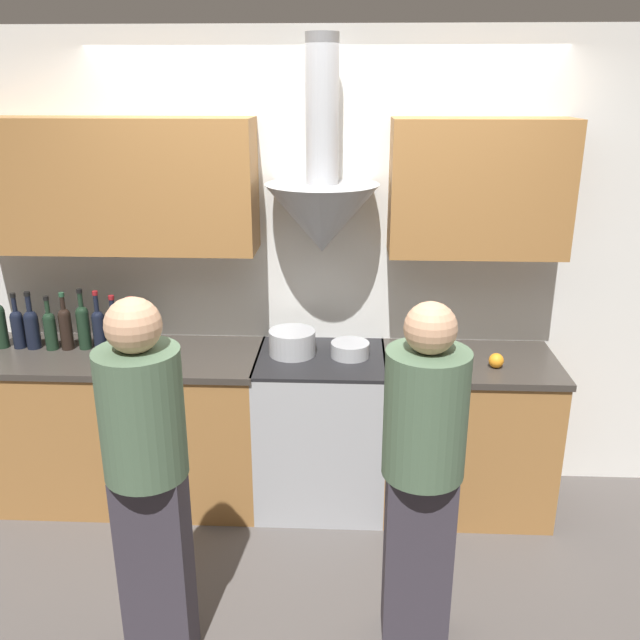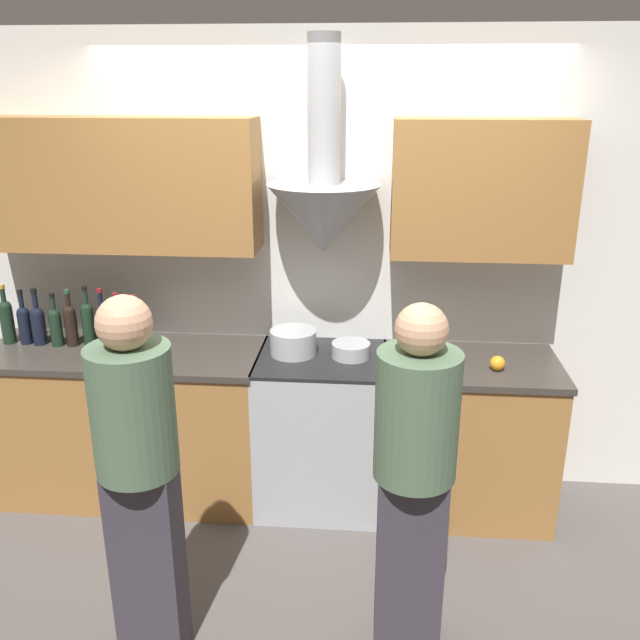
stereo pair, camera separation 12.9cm
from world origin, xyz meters
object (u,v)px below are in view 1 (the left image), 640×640
wine_bottle_4 (65,326)px  wine_bottle_8 (132,329)px  stove_range (321,429)px  wine_bottle_2 (32,327)px  wine_bottle_1 (18,326)px  orange_fruit (496,361)px  wine_bottle_3 (50,328)px  stock_pot (292,342)px  wine_bottle_5 (83,324)px  person_foreground_right (423,465)px  wine_bottle_7 (114,328)px  person_foreground_left (148,473)px  mixing_bowl (350,349)px  wine_bottle_6 (99,327)px

wine_bottle_4 → wine_bottle_8: (0.38, -0.01, -0.01)m
stove_range → wine_bottle_2: 1.72m
wine_bottle_1 → orange_fruit: (2.64, -0.17, -0.09)m
wine_bottle_3 → stock_pot: bearing=-0.5°
wine_bottle_5 → person_foreground_right: bearing=-30.9°
wine_bottle_7 → wine_bottle_2: bearing=178.5°
orange_fruit → person_foreground_right: 1.02m
wine_bottle_1 → orange_fruit: wine_bottle_1 is taller
wine_bottle_3 → person_foreground_left: 1.52m
mixing_bowl → orange_fruit: bearing=-8.8°
stove_range → wine_bottle_8: 1.20m
stove_range → wine_bottle_1: 1.80m
wine_bottle_6 → orange_fruit: 2.17m
wine_bottle_2 → wine_bottle_3: 0.11m
wine_bottle_3 → wine_bottle_7: (0.36, 0.00, 0.01)m
stock_pot → wine_bottle_7: bearing=179.2°
mixing_bowl → orange_fruit: size_ratio=2.68×
person_foreground_right → wine_bottle_5: bearing=149.1°
person_foreground_left → stock_pot: bearing=69.1°
wine_bottle_3 → mixing_bowl: size_ratio=1.48×
wine_bottle_2 → wine_bottle_8: bearing=-1.6°
wine_bottle_5 → mixing_bowl: (1.49, -0.05, -0.10)m
wine_bottle_5 → stove_range: bearing=-2.9°
wine_bottle_4 → person_foreground_left: 1.48m
mixing_bowl → person_foreground_left: (-0.78, -1.19, -0.05)m
wine_bottle_4 → wine_bottle_6: (0.19, -0.00, -0.00)m
mixing_bowl → orange_fruit: 0.78m
wine_bottle_5 → orange_fruit: wine_bottle_5 is taller
wine_bottle_8 → stove_range: bearing=-2.4°
wine_bottle_1 → wine_bottle_7: same height
wine_bottle_1 → wine_bottle_2: wine_bottle_2 is taller
stove_range → wine_bottle_8: size_ratio=2.86×
stove_range → orange_fruit: (0.93, -0.10, 0.48)m
wine_bottle_8 → person_foreground_left: 1.30m
stock_pot → wine_bottle_4: bearing=179.1°
wine_bottle_4 → stove_range: bearing=-2.2°
orange_fruit → wine_bottle_2: bearing=176.3°
stock_pot → orange_fruit: (1.09, -0.14, -0.03)m
wine_bottle_6 → mixing_bowl: 1.40m
wine_bottle_4 → wine_bottle_7: wine_bottle_4 is taller
wine_bottle_1 → wine_bottle_8: size_ratio=1.02×
stove_range → wine_bottle_6: bearing=177.7°
wine_bottle_1 → wine_bottle_4: size_ratio=0.97×
wine_bottle_6 → wine_bottle_8: (0.19, -0.01, -0.00)m
wine_bottle_1 → person_foreground_left: 1.65m
wine_bottle_1 → wine_bottle_5: bearing=0.7°
wine_bottle_4 → mixing_bowl: wine_bottle_4 is taller
wine_bottle_6 → wine_bottle_8: bearing=-2.0°
wine_bottle_5 → wine_bottle_8: 0.29m
wine_bottle_4 → wine_bottle_3: bearing=-174.2°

